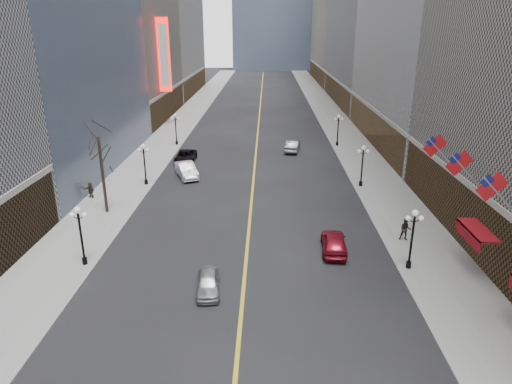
{
  "coord_description": "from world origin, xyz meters",
  "views": [
    {
      "loc": [
        1.47,
        0.65,
        16.6
      ],
      "look_at": [
        0.95,
        22.79,
        8.52
      ],
      "focal_mm": 32.0,
      "sensor_mm": 36.0,
      "label": 1
    }
  ],
  "objects_px": {
    "streetlamp_east_3": "(338,127)",
    "streetlamp_east_2": "(363,162)",
    "car_nb_near": "(208,283)",
    "car_nb_far": "(186,156)",
    "car_nb_mid": "(186,170)",
    "streetlamp_west_2": "(144,160)",
    "streetlamp_east_1": "(413,233)",
    "car_sb_far": "(293,146)",
    "car_sb_mid": "(334,242)",
    "streetlamp_west_1": "(80,230)",
    "streetlamp_west_3": "(176,126)"
  },
  "relations": [
    {
      "from": "streetlamp_east_1",
      "to": "car_nb_far",
      "type": "distance_m",
      "value": 34.43
    },
    {
      "from": "car_nb_near",
      "to": "streetlamp_west_3",
      "type": "bearing_deg",
      "value": 97.54
    },
    {
      "from": "car_nb_far",
      "to": "streetlamp_east_3",
      "type": "bearing_deg",
      "value": 21.56
    },
    {
      "from": "car_nb_far",
      "to": "car_sb_mid",
      "type": "height_order",
      "value": "car_sb_mid"
    },
    {
      "from": "streetlamp_west_3",
      "to": "car_sb_far",
      "type": "distance_m",
      "value": 17.32
    },
    {
      "from": "car_sb_mid",
      "to": "streetlamp_east_1",
      "type": "bearing_deg",
      "value": 155.08
    },
    {
      "from": "streetlamp_east_2",
      "to": "streetlamp_west_1",
      "type": "height_order",
      "value": "same"
    },
    {
      "from": "car_nb_mid",
      "to": "car_nb_far",
      "type": "relative_size",
      "value": 0.97
    },
    {
      "from": "streetlamp_west_2",
      "to": "car_nb_near",
      "type": "bearing_deg",
      "value": -65.93
    },
    {
      "from": "streetlamp_east_1",
      "to": "car_sb_mid",
      "type": "distance_m",
      "value": 6.09
    },
    {
      "from": "car_nb_mid",
      "to": "car_sb_far",
      "type": "height_order",
      "value": "car_nb_mid"
    },
    {
      "from": "streetlamp_west_2",
      "to": "car_nb_far",
      "type": "height_order",
      "value": "streetlamp_west_2"
    },
    {
      "from": "streetlamp_west_2",
      "to": "car_sb_mid",
      "type": "bearing_deg",
      "value": -39.41
    },
    {
      "from": "streetlamp_east_1",
      "to": "car_nb_near",
      "type": "bearing_deg",
      "value": -167.21
    },
    {
      "from": "streetlamp_west_1",
      "to": "car_nb_mid",
      "type": "relative_size",
      "value": 0.87
    },
    {
      "from": "car_sb_mid",
      "to": "car_nb_mid",
      "type": "bearing_deg",
      "value": -47.82
    },
    {
      "from": "streetlamp_east_1",
      "to": "car_sb_far",
      "type": "relative_size",
      "value": 0.92
    },
    {
      "from": "streetlamp_west_3",
      "to": "car_nb_mid",
      "type": "relative_size",
      "value": 0.87
    },
    {
      "from": "streetlamp_east_1",
      "to": "streetlamp_east_2",
      "type": "xyz_separation_m",
      "value": [
        0.0,
        18.0,
        0.0
      ]
    },
    {
      "from": "car_nb_mid",
      "to": "streetlamp_west_2",
      "type": "bearing_deg",
      "value": -164.85
    },
    {
      "from": "car_nb_near",
      "to": "car_nb_far",
      "type": "height_order",
      "value": "car_nb_far"
    },
    {
      "from": "streetlamp_west_1",
      "to": "streetlamp_west_2",
      "type": "xyz_separation_m",
      "value": [
        0.0,
        18.0,
        0.0
      ]
    },
    {
      "from": "car_nb_mid",
      "to": "streetlamp_east_3",
      "type": "bearing_deg",
      "value": 14.78
    },
    {
      "from": "car_sb_mid",
      "to": "streetlamp_east_3",
      "type": "bearing_deg",
      "value": -94.94
    },
    {
      "from": "streetlamp_east_1",
      "to": "car_nb_far",
      "type": "bearing_deg",
      "value": 127.26
    },
    {
      "from": "streetlamp_west_1",
      "to": "car_sb_far",
      "type": "relative_size",
      "value": 0.92
    },
    {
      "from": "streetlamp_east_2",
      "to": "car_nb_far",
      "type": "distance_m",
      "value": 22.91
    },
    {
      "from": "streetlamp_west_1",
      "to": "streetlamp_east_3",
      "type": "bearing_deg",
      "value": 56.75
    },
    {
      "from": "streetlamp_west_3",
      "to": "streetlamp_west_2",
      "type": "bearing_deg",
      "value": -90.0
    },
    {
      "from": "streetlamp_west_1",
      "to": "streetlamp_west_3",
      "type": "xyz_separation_m",
      "value": [
        0.0,
        36.0,
        0.0
      ]
    },
    {
      "from": "streetlamp_east_2",
      "to": "streetlamp_west_2",
      "type": "relative_size",
      "value": 1.0
    },
    {
      "from": "streetlamp_west_3",
      "to": "car_sb_mid",
      "type": "relative_size",
      "value": 0.97
    },
    {
      "from": "streetlamp_east_1",
      "to": "car_sb_mid",
      "type": "xyz_separation_m",
      "value": [
        -5.02,
        2.73,
        -2.11
      ]
    },
    {
      "from": "car_nb_near",
      "to": "car_sb_mid",
      "type": "bearing_deg",
      "value": 27.05
    },
    {
      "from": "streetlamp_west_2",
      "to": "car_nb_far",
      "type": "distance_m",
      "value": 9.99
    },
    {
      "from": "streetlamp_east_2",
      "to": "streetlamp_east_3",
      "type": "distance_m",
      "value": 18.0
    },
    {
      "from": "car_sb_mid",
      "to": "car_nb_far",
      "type": "bearing_deg",
      "value": -53.69
    },
    {
      "from": "streetlamp_east_1",
      "to": "streetlamp_west_3",
      "type": "height_order",
      "value": "same"
    },
    {
      "from": "streetlamp_west_2",
      "to": "car_sb_mid",
      "type": "xyz_separation_m",
      "value": [
        18.58,
        -15.27,
        -2.11
      ]
    },
    {
      "from": "streetlamp_west_1",
      "to": "car_nb_far",
      "type": "bearing_deg",
      "value": 84.15
    },
    {
      "from": "streetlamp_west_2",
      "to": "streetlamp_west_3",
      "type": "xyz_separation_m",
      "value": [
        0.0,
        18.0,
        0.0
      ]
    },
    {
      "from": "streetlamp_west_1",
      "to": "car_nb_near",
      "type": "xyz_separation_m",
      "value": [
        9.47,
        -3.21,
        -2.25
      ]
    },
    {
      "from": "streetlamp_east_2",
      "to": "streetlamp_west_1",
      "type": "bearing_deg",
      "value": -142.67
    },
    {
      "from": "streetlamp_east_3",
      "to": "car_nb_mid",
      "type": "distance_m",
      "value": 24.74
    },
    {
      "from": "streetlamp_east_1",
      "to": "car_nb_far",
      "type": "relative_size",
      "value": 0.84
    },
    {
      "from": "car_nb_near",
      "to": "car_sb_far",
      "type": "distance_m",
      "value": 36.93
    },
    {
      "from": "streetlamp_east_2",
      "to": "streetlamp_east_1",
      "type": "bearing_deg",
      "value": -90.0
    },
    {
      "from": "streetlamp_east_3",
      "to": "streetlamp_east_2",
      "type": "bearing_deg",
      "value": -90.0
    },
    {
      "from": "car_nb_mid",
      "to": "car_sb_mid",
      "type": "height_order",
      "value": "car_nb_mid"
    },
    {
      "from": "streetlamp_west_2",
      "to": "streetlamp_east_3",
      "type": "bearing_deg",
      "value": 37.33
    }
  ]
}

